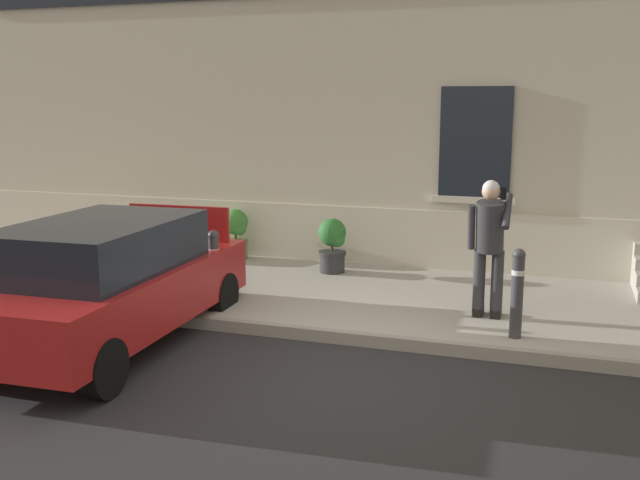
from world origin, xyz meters
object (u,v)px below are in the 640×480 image
object	(u,v)px
person_on_phone	(489,240)
planter_charcoal	(333,244)
planter_olive	(236,233)
hatchback_car_red	(109,280)
bollard_near_person	(517,290)
bollard_far_left	(214,266)
planter_terracotta	(129,230)

from	to	relation	value
person_on_phone	planter_charcoal	bearing A→B (deg)	142.64
person_on_phone	planter_olive	distance (m)	5.01
planter_olive	planter_charcoal	xyz separation A→B (m)	(1.89, -0.45, 0.00)
hatchback_car_red	planter_olive	world-z (taller)	hatchback_car_red
planter_olive	bollard_near_person	bearing A→B (deg)	-30.76
bollard_far_left	person_on_phone	world-z (taller)	person_on_phone
hatchback_car_red	bollard_near_person	xyz separation A→B (m)	(4.51, 1.33, -0.08)
hatchback_car_red	bollard_far_left	xyz separation A→B (m)	(0.69, 1.33, -0.08)
planter_charcoal	bollard_far_left	bearing A→B (deg)	-109.03
hatchback_car_red	person_on_phone	distance (m)	4.59
bollard_near_person	planter_olive	bearing A→B (deg)	149.24
bollard_near_person	bollard_far_left	world-z (taller)	same
bollard_near_person	person_on_phone	bearing A→B (deg)	120.28
person_on_phone	planter_charcoal	distance (m)	3.17
person_on_phone	planter_terracotta	xyz separation A→B (m)	(-6.35, 1.86, -0.54)
planter_olive	planter_charcoal	size ratio (longest dim) A/B	1.00
bollard_near_person	hatchback_car_red	bearing A→B (deg)	-163.55
planter_terracotta	bollard_near_person	bearing A→B (deg)	-20.62
planter_olive	planter_charcoal	distance (m)	1.94
bollard_near_person	planter_charcoal	size ratio (longest dim) A/B	1.22
hatchback_car_red	person_on_phone	world-z (taller)	person_on_phone
hatchback_car_red	planter_charcoal	xyz separation A→B (m)	(1.53, 3.78, -0.18)
bollard_near_person	planter_terracotta	xyz separation A→B (m)	(-6.75, 2.54, -0.11)
bollard_near_person	planter_terracotta	distance (m)	7.21
hatchback_car_red	planter_charcoal	size ratio (longest dim) A/B	4.79
person_on_phone	bollard_near_person	bearing A→B (deg)	-62.66
planter_terracotta	planter_charcoal	distance (m)	3.77
hatchback_car_red	planter_olive	size ratio (longest dim) A/B	4.79
hatchback_car_red	planter_charcoal	bearing A→B (deg)	67.92
hatchback_car_red	planter_olive	xyz separation A→B (m)	(-0.35, 4.22, -0.18)
bollard_far_left	planter_terracotta	xyz separation A→B (m)	(-2.93, 2.54, -0.11)
bollard_far_left	planter_olive	distance (m)	3.08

